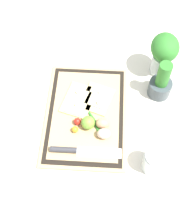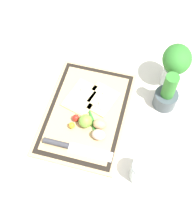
{
  "view_description": "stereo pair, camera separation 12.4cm",
  "coord_description": "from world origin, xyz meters",
  "px_view_note": "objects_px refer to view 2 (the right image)",
  "views": [
    {
      "loc": [
        0.62,
        0.08,
        1.11
      ],
      "look_at": [
        0.0,
        0.04,
        0.03
      ],
      "focal_mm": 50.0,
      "sensor_mm": 36.0,
      "label": 1
    },
    {
      "loc": [
        0.6,
        0.2,
        1.11
      ],
      "look_at": [
        0.0,
        0.04,
        0.03
      ],
      "focal_mm": 50.0,
      "sensor_mm": 36.0,
      "label": 2
    }
  ],
  "objects_px": {
    "lime": "(85,121)",
    "egg_pink": "(99,135)",
    "herb_pot": "(167,95)",
    "herb_glass": "(175,64)",
    "knife": "(66,146)",
    "pizza_slice_far": "(101,99)",
    "pizza_slice_near": "(82,98)",
    "cherry_tomato_red": "(76,118)",
    "cherry_tomato_yellow": "(72,125)",
    "sauce_jar": "(142,172)",
    "egg_brown": "(100,124)"
  },
  "relations": [
    {
      "from": "cherry_tomato_red",
      "to": "egg_pink",
      "type": "bearing_deg",
      "value": 64.5
    },
    {
      "from": "knife",
      "to": "cherry_tomato_yellow",
      "type": "bearing_deg",
      "value": -177.26
    },
    {
      "from": "knife",
      "to": "cherry_tomato_red",
      "type": "bearing_deg",
      "value": 179.13
    },
    {
      "from": "cherry_tomato_red",
      "to": "knife",
      "type": "bearing_deg",
      "value": -0.87
    },
    {
      "from": "egg_pink",
      "to": "sauce_jar",
      "type": "height_order",
      "value": "sauce_jar"
    },
    {
      "from": "knife",
      "to": "sauce_jar",
      "type": "height_order",
      "value": "sauce_jar"
    },
    {
      "from": "cherry_tomato_yellow",
      "to": "sauce_jar",
      "type": "relative_size",
      "value": 0.25
    },
    {
      "from": "pizza_slice_far",
      "to": "herb_glass",
      "type": "relative_size",
      "value": 0.81
    },
    {
      "from": "cherry_tomato_yellow",
      "to": "sauce_jar",
      "type": "bearing_deg",
      "value": 67.86
    },
    {
      "from": "herb_pot",
      "to": "sauce_jar",
      "type": "distance_m",
      "value": 0.33
    },
    {
      "from": "knife",
      "to": "pizza_slice_far",
      "type": "bearing_deg",
      "value": 162.88
    },
    {
      "from": "pizza_slice_near",
      "to": "herb_pot",
      "type": "height_order",
      "value": "herb_pot"
    },
    {
      "from": "pizza_slice_far",
      "to": "herb_pot",
      "type": "relative_size",
      "value": 0.9
    },
    {
      "from": "pizza_slice_near",
      "to": "lime",
      "type": "distance_m",
      "value": 0.13
    },
    {
      "from": "herb_pot",
      "to": "herb_glass",
      "type": "xyz_separation_m",
      "value": [
        -0.12,
        0.01,
        0.06
      ]
    },
    {
      "from": "egg_brown",
      "to": "egg_pink",
      "type": "xyz_separation_m",
      "value": [
        0.04,
        0.01,
        0.0
      ]
    },
    {
      "from": "egg_brown",
      "to": "cherry_tomato_yellow",
      "type": "distance_m",
      "value": 0.11
    },
    {
      "from": "lime",
      "to": "herb_glass",
      "type": "distance_m",
      "value": 0.43
    },
    {
      "from": "cherry_tomato_yellow",
      "to": "herb_pot",
      "type": "xyz_separation_m",
      "value": [
        -0.21,
        0.34,
        0.04
      ]
    },
    {
      "from": "egg_pink",
      "to": "herb_glass",
      "type": "height_order",
      "value": "herb_glass"
    },
    {
      "from": "pizza_slice_near",
      "to": "cherry_tomato_yellow",
      "type": "relative_size",
      "value": 7.08
    },
    {
      "from": "pizza_slice_near",
      "to": "herb_pot",
      "type": "xyz_separation_m",
      "value": [
        -0.07,
        0.33,
        0.04
      ]
    },
    {
      "from": "egg_pink",
      "to": "herb_pot",
      "type": "relative_size",
      "value": 0.28
    },
    {
      "from": "pizza_slice_near",
      "to": "lime",
      "type": "height_order",
      "value": "lime"
    },
    {
      "from": "egg_pink",
      "to": "sauce_jar",
      "type": "distance_m",
      "value": 0.22
    },
    {
      "from": "cherry_tomato_yellow",
      "to": "herb_pot",
      "type": "height_order",
      "value": "herb_pot"
    },
    {
      "from": "egg_pink",
      "to": "cherry_tomato_yellow",
      "type": "distance_m",
      "value": 0.11
    },
    {
      "from": "cherry_tomato_red",
      "to": "cherry_tomato_yellow",
      "type": "xyz_separation_m",
      "value": [
        0.04,
        -0.01,
        -0.0
      ]
    },
    {
      "from": "lime",
      "to": "herb_glass",
      "type": "xyz_separation_m",
      "value": [
        -0.3,
        0.29,
        0.08
      ]
    },
    {
      "from": "egg_pink",
      "to": "knife",
      "type": "bearing_deg",
      "value": -56.92
    },
    {
      "from": "cherry_tomato_red",
      "to": "herb_pot",
      "type": "height_order",
      "value": "herb_pot"
    },
    {
      "from": "lime",
      "to": "herb_glass",
      "type": "bearing_deg",
      "value": 136.01
    },
    {
      "from": "pizza_slice_near",
      "to": "egg_pink",
      "type": "bearing_deg",
      "value": 35.72
    },
    {
      "from": "lime",
      "to": "cherry_tomato_yellow",
      "type": "relative_size",
      "value": 2.1
    },
    {
      "from": "knife",
      "to": "egg_brown",
      "type": "bearing_deg",
      "value": 138.92
    },
    {
      "from": "pizza_slice_near",
      "to": "lime",
      "type": "bearing_deg",
      "value": 22.85
    },
    {
      "from": "knife",
      "to": "herb_glass",
      "type": "distance_m",
      "value": 0.54
    },
    {
      "from": "egg_brown",
      "to": "pizza_slice_far",
      "type": "bearing_deg",
      "value": -168.09
    },
    {
      "from": "egg_pink",
      "to": "cherry_tomato_red",
      "type": "relative_size",
      "value": 1.84
    },
    {
      "from": "egg_brown",
      "to": "sauce_jar",
      "type": "bearing_deg",
      "value": 52.19
    },
    {
      "from": "pizza_slice_near",
      "to": "pizza_slice_far",
      "type": "relative_size",
      "value": 1.09
    },
    {
      "from": "cherry_tomato_red",
      "to": "cherry_tomato_yellow",
      "type": "relative_size",
      "value": 1.11
    },
    {
      "from": "pizza_slice_near",
      "to": "cherry_tomato_yellow",
      "type": "height_order",
      "value": "cherry_tomato_yellow"
    },
    {
      "from": "cherry_tomato_red",
      "to": "cherry_tomato_yellow",
      "type": "distance_m",
      "value": 0.04
    },
    {
      "from": "pizza_slice_near",
      "to": "herb_glass",
      "type": "bearing_deg",
      "value": 118.98
    },
    {
      "from": "herb_glass",
      "to": "cherry_tomato_red",
      "type": "bearing_deg",
      "value": -48.9
    },
    {
      "from": "lime",
      "to": "sauce_jar",
      "type": "relative_size",
      "value": 0.52
    },
    {
      "from": "lime",
      "to": "egg_pink",
      "type": "bearing_deg",
      "value": 57.27
    },
    {
      "from": "herb_pot",
      "to": "herb_glass",
      "type": "bearing_deg",
      "value": 176.89
    },
    {
      "from": "pizza_slice_near",
      "to": "cherry_tomato_yellow",
      "type": "xyz_separation_m",
      "value": [
        0.14,
        -0.0,
        0.01
      ]
    }
  ]
}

